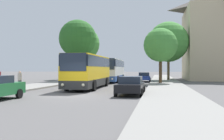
{
  "coord_description": "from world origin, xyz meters",
  "views": [
    {
      "loc": [
        6.01,
        -18.05,
        1.94
      ],
      "look_at": [
        0.44,
        13.73,
        1.79
      ],
      "focal_mm": 42.0,
      "sensor_mm": 36.0,
      "label": 1
    }
  ],
  "objects_px": {
    "tree_right_near": "(168,42)",
    "tree_right_mid": "(160,45)",
    "pedestrian_walking_back": "(20,80)",
    "tree_left_near": "(78,39)",
    "parked_car_right_near": "(131,85)",
    "parked_car_right_far": "(144,77)",
    "bus_middle": "(112,70)",
    "bus_front": "(89,71)",
    "tree_left_far": "(82,44)"
  },
  "relations": [
    {
      "from": "tree_left_near",
      "to": "tree_right_mid",
      "type": "distance_m",
      "value": 13.44
    },
    {
      "from": "parked_car_right_near",
      "to": "tree_right_near",
      "type": "xyz_separation_m",
      "value": [
        3.65,
        23.42,
        5.51
      ]
    },
    {
      "from": "tree_left_near",
      "to": "tree_right_mid",
      "type": "relative_size",
      "value": 1.34
    },
    {
      "from": "pedestrian_walking_back",
      "to": "tree_right_mid",
      "type": "relative_size",
      "value": 0.23
    },
    {
      "from": "tree_left_near",
      "to": "tree_right_mid",
      "type": "xyz_separation_m",
      "value": [
        12.45,
        -4.78,
        -1.62
      ]
    },
    {
      "from": "tree_right_near",
      "to": "tree_left_near",
      "type": "bearing_deg",
      "value": -163.26
    },
    {
      "from": "tree_right_near",
      "to": "pedestrian_walking_back",
      "type": "bearing_deg",
      "value": -122.56
    },
    {
      "from": "tree_left_far",
      "to": "tree_right_near",
      "type": "height_order",
      "value": "tree_left_far"
    },
    {
      "from": "bus_middle",
      "to": "parked_car_right_far",
      "type": "height_order",
      "value": "bus_middle"
    },
    {
      "from": "bus_middle",
      "to": "parked_car_right_near",
      "type": "xyz_separation_m",
      "value": [
        4.78,
        -19.05,
        -1.05
      ]
    },
    {
      "from": "pedestrian_walking_back",
      "to": "tree_left_near",
      "type": "bearing_deg",
      "value": 164.57
    },
    {
      "from": "parked_car_right_near",
      "to": "tree_right_near",
      "type": "height_order",
      "value": "tree_right_near"
    },
    {
      "from": "pedestrian_walking_back",
      "to": "tree_right_near",
      "type": "bearing_deg",
      "value": 131.68
    },
    {
      "from": "tree_left_near",
      "to": "tree_left_far",
      "type": "height_order",
      "value": "tree_left_far"
    },
    {
      "from": "bus_middle",
      "to": "parked_car_right_near",
      "type": "relative_size",
      "value": 2.63
    },
    {
      "from": "parked_car_right_near",
      "to": "tree_right_near",
      "type": "relative_size",
      "value": 0.49
    },
    {
      "from": "bus_middle",
      "to": "tree_right_mid",
      "type": "xyz_separation_m",
      "value": [
        7.1,
        -4.56,
        3.18
      ]
    },
    {
      "from": "tree_right_mid",
      "to": "pedestrian_walking_back",
      "type": "bearing_deg",
      "value": -134.64
    },
    {
      "from": "parked_car_right_far",
      "to": "pedestrian_walking_back",
      "type": "relative_size",
      "value": 2.93
    },
    {
      "from": "bus_middle",
      "to": "parked_car_right_far",
      "type": "xyz_separation_m",
      "value": [
        4.7,
        1.43,
        -1.04
      ]
    },
    {
      "from": "parked_car_right_far",
      "to": "pedestrian_walking_back",
      "type": "distance_m",
      "value": 21.01
    },
    {
      "from": "parked_car_right_far",
      "to": "tree_right_mid",
      "type": "relative_size",
      "value": 0.67
    },
    {
      "from": "parked_car_right_near",
      "to": "parked_car_right_far",
      "type": "relative_size",
      "value": 0.97
    },
    {
      "from": "parked_car_right_far",
      "to": "tree_left_near",
      "type": "height_order",
      "value": "tree_left_near"
    },
    {
      "from": "parked_car_right_far",
      "to": "tree_left_far",
      "type": "distance_m",
      "value": 14.13
    },
    {
      "from": "bus_front",
      "to": "tree_right_mid",
      "type": "bearing_deg",
      "value": 49.82
    },
    {
      "from": "bus_front",
      "to": "parked_car_right_far",
      "type": "relative_size",
      "value": 2.28
    },
    {
      "from": "tree_right_near",
      "to": "tree_right_mid",
      "type": "relative_size",
      "value": 1.34
    },
    {
      "from": "pedestrian_walking_back",
      "to": "tree_right_mid",
      "type": "height_order",
      "value": "tree_right_mid"
    },
    {
      "from": "parked_car_right_near",
      "to": "tree_right_mid",
      "type": "relative_size",
      "value": 0.65
    },
    {
      "from": "parked_car_right_near",
      "to": "tree_left_near",
      "type": "xyz_separation_m",
      "value": [
        -10.13,
        19.27,
        5.84
      ]
    },
    {
      "from": "bus_front",
      "to": "pedestrian_walking_back",
      "type": "xyz_separation_m",
      "value": [
        -5.27,
        -3.79,
        -0.78
      ]
    },
    {
      "from": "bus_front",
      "to": "tree_left_far",
      "type": "bearing_deg",
      "value": 107.23
    },
    {
      "from": "tree_right_mid",
      "to": "tree_left_near",
      "type": "bearing_deg",
      "value": 158.98
    },
    {
      "from": "tree_left_near",
      "to": "parked_car_right_near",
      "type": "bearing_deg",
      "value": -62.27
    },
    {
      "from": "tree_right_near",
      "to": "tree_right_mid",
      "type": "height_order",
      "value": "tree_right_near"
    },
    {
      "from": "tree_right_near",
      "to": "tree_right_mid",
      "type": "distance_m",
      "value": 9.12
    },
    {
      "from": "parked_car_right_near",
      "to": "tree_left_far",
      "type": "height_order",
      "value": "tree_left_far"
    },
    {
      "from": "bus_front",
      "to": "parked_car_right_far",
      "type": "height_order",
      "value": "bus_front"
    },
    {
      "from": "bus_front",
      "to": "tree_right_near",
      "type": "height_order",
      "value": "tree_right_near"
    },
    {
      "from": "bus_middle",
      "to": "pedestrian_walking_back",
      "type": "relative_size",
      "value": 7.49
    },
    {
      "from": "parked_car_right_near",
      "to": "pedestrian_walking_back",
      "type": "bearing_deg",
      "value": -10.99
    },
    {
      "from": "bus_middle",
      "to": "tree_left_near",
      "type": "height_order",
      "value": "tree_left_near"
    },
    {
      "from": "parked_car_right_far",
      "to": "tree_right_near",
      "type": "relative_size",
      "value": 0.5
    },
    {
      "from": "pedestrian_walking_back",
      "to": "tree_left_near",
      "type": "height_order",
      "value": "tree_left_near"
    },
    {
      "from": "bus_middle",
      "to": "tree_right_near",
      "type": "relative_size",
      "value": 1.28
    },
    {
      "from": "bus_middle",
      "to": "parked_car_right_near",
      "type": "height_order",
      "value": "bus_middle"
    },
    {
      "from": "bus_middle",
      "to": "pedestrian_walking_back",
      "type": "distance_m",
      "value": 17.87
    },
    {
      "from": "bus_front",
      "to": "bus_middle",
      "type": "distance_m",
      "value": 13.27
    },
    {
      "from": "tree_right_near",
      "to": "tree_right_mid",
      "type": "xyz_separation_m",
      "value": [
        -1.34,
        -8.93,
        -1.29
      ]
    }
  ]
}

